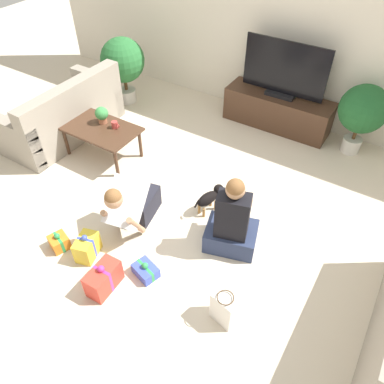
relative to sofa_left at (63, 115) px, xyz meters
The scene contains 18 objects.
ground_plane 2.49m from the sofa_left, 11.87° to the right, with size 16.00×16.00×0.00m, color beige.
wall_back 3.37m from the sofa_left, 41.32° to the left, with size 8.40×0.06×2.60m.
sofa_left is the anchor object (origin of this frame).
coffee_table 0.83m from the sofa_left, ahead, with size 0.99×0.60×0.44m.
tv_console 3.08m from the sofa_left, 36.15° to the left, with size 1.54×0.47×0.49m.
tv 3.13m from the sofa_left, 36.15° to the left, with size 1.17×0.20×0.77m.
potted_plant_corner_left 1.27m from the sofa_left, 83.09° to the left, with size 0.67×0.67×1.03m.
potted_plant_back_right 4.03m from the sofa_left, 26.11° to the left, with size 0.62×0.62×0.96m.
person_kneeling 2.15m from the sofa_left, 24.26° to the right, with size 0.47×0.82×0.78m.
person_sitting 3.04m from the sofa_left, 10.95° to the right, with size 0.61×0.57×0.94m.
dog 2.56m from the sofa_left, ahead, with size 0.21×0.44×0.29m.
gift_box_a 2.77m from the sofa_left, 36.76° to the right, with size 0.20×0.36×0.32m.
gift_box_b 2.34m from the sofa_left, 38.78° to the right, with size 0.24×0.31×0.30m.
gift_box_c 2.16m from the sofa_left, 45.95° to the right, with size 0.23×0.23×0.21m.
gift_box_d 2.81m from the sofa_left, 28.55° to the right, with size 0.28×0.24×0.17m.
gift_bag_a 3.60m from the sofa_left, 22.08° to the right, with size 0.25×0.18×0.36m.
mug 1.00m from the sofa_left, ahead, with size 0.12×0.08×0.09m.
tabletop_plant 0.82m from the sofa_left, ahead, with size 0.17×0.17×0.22m.
Camera 1 is at (1.57, -2.40, 3.12)m, focal length 35.00 mm.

